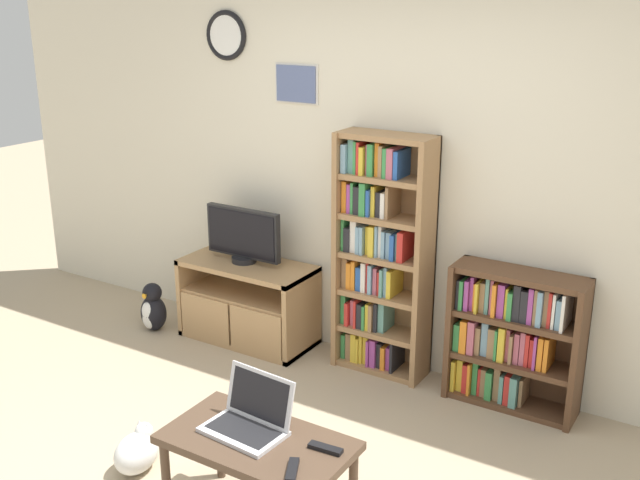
% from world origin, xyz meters
% --- Properties ---
extents(wall_back, '(6.88, 0.09, 2.60)m').
position_xyz_m(wall_back, '(-0.01, 1.85, 1.31)').
color(wall_back, beige).
rests_on(wall_back, ground_plane).
extents(tv_stand, '(0.98, 0.45, 0.59)m').
position_xyz_m(tv_stand, '(-1.06, 1.55, 0.30)').
color(tv_stand, tan).
rests_on(tv_stand, ground_plane).
extents(television, '(0.61, 0.18, 0.40)m').
position_xyz_m(television, '(-1.09, 1.58, 0.79)').
color(television, black).
rests_on(television, tv_stand).
extents(bookshelf_tall, '(0.62, 0.27, 1.60)m').
position_xyz_m(bookshelf_tall, '(-0.06, 1.68, 0.80)').
color(bookshelf_tall, '#9E754C').
rests_on(bookshelf_tall, ground_plane).
extents(bookshelf_short, '(0.79, 0.27, 0.87)m').
position_xyz_m(bookshelf_short, '(0.84, 1.68, 0.44)').
color(bookshelf_short, brown).
rests_on(bookshelf_short, ground_plane).
extents(coffee_table, '(0.88, 0.49, 0.47)m').
position_xyz_m(coffee_table, '(0.22, -0.04, 0.41)').
color(coffee_table, '#4C3828').
rests_on(coffee_table, ground_plane).
extents(laptop, '(0.40, 0.31, 0.26)m').
position_xyz_m(laptop, '(0.14, 0.01, 0.54)').
color(laptop, silver).
rests_on(laptop, coffee_table).
extents(remote_near_laptop, '(0.11, 0.16, 0.02)m').
position_xyz_m(remote_near_laptop, '(0.49, -0.17, 0.48)').
color(remote_near_laptop, black).
rests_on(remote_near_laptop, coffee_table).
extents(remote_far_from_laptop, '(0.16, 0.06, 0.02)m').
position_xyz_m(remote_far_from_laptop, '(0.53, 0.04, 0.48)').
color(remote_far_from_laptop, black).
rests_on(remote_far_from_laptop, coffee_table).
extents(cat, '(0.27, 0.45, 0.25)m').
position_xyz_m(cat, '(-0.59, -0.03, 0.11)').
color(cat, white).
rests_on(cat, ground_plane).
extents(penguin_figurine, '(0.20, 0.18, 0.37)m').
position_xyz_m(penguin_figurine, '(-1.76, 1.31, 0.17)').
color(penguin_figurine, black).
rests_on(penguin_figurine, ground_plane).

